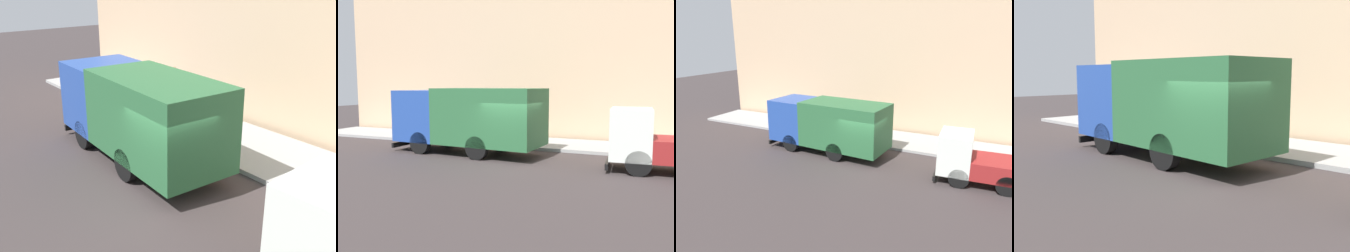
% 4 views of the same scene
% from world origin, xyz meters
% --- Properties ---
extents(ground, '(80.00, 80.00, 0.00)m').
position_xyz_m(ground, '(0.00, 0.00, 0.00)').
color(ground, '#3B3232').
extents(sidewalk, '(3.55, 30.00, 0.16)m').
position_xyz_m(sidewalk, '(4.77, 0.00, 0.08)').
color(sidewalk, '#A3A3A2').
rests_on(sidewalk, ground).
extents(large_utility_truck, '(3.06, 7.42, 3.10)m').
position_xyz_m(large_utility_truck, '(1.13, 2.60, 1.76)').
color(large_utility_truck, '#2448A1').
rests_on(large_utility_truck, ground).
extents(pedestrian_walking, '(0.45, 0.45, 1.82)m').
position_xyz_m(pedestrian_walking, '(5.88, 6.44, 1.13)').
color(pedestrian_walking, black).
rests_on(pedestrian_walking, sidewalk).
extents(pedestrian_standing, '(0.42, 0.42, 1.64)m').
position_xyz_m(pedestrian_standing, '(3.95, 8.14, 1.03)').
color(pedestrian_standing, '#433257').
rests_on(pedestrian_standing, sidewalk).
extents(traffic_cone_orange, '(0.44, 0.44, 0.62)m').
position_xyz_m(traffic_cone_orange, '(3.78, 6.23, 0.47)').
color(traffic_cone_orange, orange).
rests_on(traffic_cone_orange, sidewalk).
extents(street_sign_post, '(0.44, 0.08, 2.24)m').
position_xyz_m(street_sign_post, '(3.29, 1.77, 1.49)').
color(street_sign_post, '#4C5156').
rests_on(street_sign_post, sidewalk).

